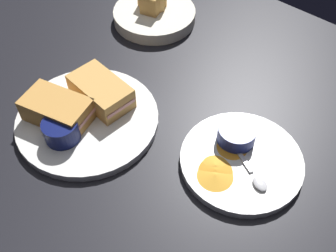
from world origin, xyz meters
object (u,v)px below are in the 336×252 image
ramekin_light_gravy (237,134)px  spoon_by_gravy_ramekin (256,178)px  sandwich_half_near (101,91)px  bread_basket_rear (154,12)px  spoon_by_dark_ramekin (78,116)px  plate_sandwich_main (88,119)px  sandwich_half_far (57,109)px  plate_chips_companion (241,161)px  ramekin_dark_sauce (61,130)px

ramekin_light_gravy → spoon_by_gravy_ramekin: bearing=-32.6°
sandwich_half_near → bread_basket_rear: bearing=112.5°
ramekin_light_gravy → bread_basket_rear: 43.93cm
spoon_by_dark_ramekin → ramekin_light_gravy: ramekin_light_gravy is taller
plate_sandwich_main → sandwich_half_near: (-1.21, 5.29, 3.20)cm
plate_sandwich_main → sandwich_half_near: size_ratio=2.06×
spoon_by_dark_ramekin → spoon_by_gravy_ramekin: 36.56cm
sandwich_half_far → plate_chips_companion: 36.74cm
plate_sandwich_main → spoon_by_gravy_ramekin: (33.53, 9.72, 1.16)cm
ramekin_dark_sauce → ramekin_light_gravy: (25.32, 21.11, -0.43)cm
spoon_by_dark_ramekin → ramekin_light_gravy: size_ratio=1.36×
plate_chips_companion → ramekin_light_gravy: (-3.41, 2.85, 2.59)cm
plate_chips_companion → spoon_by_dark_ramekin: bearing=-156.8°
ramekin_dark_sauce → sandwich_half_far: bearing=148.4°
plate_sandwich_main → sandwich_half_near: 6.30cm
sandwich_half_near → spoon_by_dark_ramekin: sandwich_half_near is taller
ramekin_dark_sauce → bread_basket_rear: (-13.80, 41.07, -1.48)cm
ramekin_light_gravy → spoon_by_gravy_ramekin: ramekin_light_gravy is taller
sandwich_half_near → ramekin_dark_sauce: 11.81cm
ramekin_dark_sauce → bread_basket_rear: bread_basket_rear is taller
spoon_by_dark_ramekin → spoon_by_gravy_ramekin: size_ratio=1.03×
bread_basket_rear → spoon_by_dark_ramekin: bearing=-71.5°
sandwich_half_far → ramekin_light_gravy: bearing=31.7°
sandwich_half_far → spoon_by_gravy_ramekin: size_ratio=1.54×
spoon_by_gravy_ramekin → bread_basket_rear: 53.12cm
bread_basket_rear → plate_chips_companion: bearing=-28.2°
plate_sandwich_main → bread_basket_rear: 37.18cm
spoon_by_dark_ramekin → sandwich_half_near: bearing=88.7°
sandwich_half_far → plate_chips_companion: sandwich_half_far is taller
ramekin_light_gravy → spoon_by_gravy_ramekin: (7.78, -4.97, -1.42)cm
sandwich_half_near → ramekin_dark_sauce: size_ratio=2.03×
sandwich_half_near → spoon_by_dark_ramekin: bearing=-91.3°
plate_sandwich_main → bread_basket_rear: bearing=111.1°
ramekin_dark_sauce → bread_basket_rear: size_ratio=0.33×
plate_sandwich_main → spoon_by_gravy_ramekin: 34.93cm
spoon_by_dark_ramekin → ramekin_dark_sauce: bearing=-70.9°
spoon_by_gravy_ramekin → bread_basket_rear: size_ratio=0.45×
spoon_by_dark_ramekin → bread_basket_rear: bread_basket_rear is taller
sandwich_half_near → ramekin_light_gravy: (26.96, 9.41, -0.61)cm
spoon_by_gravy_ramekin → bread_basket_rear: (-46.90, 24.94, 0.37)cm
sandwich_half_far → spoon_by_gravy_ramekin: bearing=19.7°
sandwich_half_near → sandwich_half_far: size_ratio=0.95×
sandwich_half_near → spoon_by_dark_ramekin: size_ratio=1.41×
spoon_by_dark_ramekin → bread_basket_rear: size_ratio=0.47×
plate_sandwich_main → ramekin_dark_sauce: (0.43, -6.41, 3.02)cm
plate_chips_companion → spoon_by_gravy_ramekin: (4.36, -2.13, 1.16)cm
sandwich_half_near → bread_basket_rear: (-12.16, 29.38, -1.67)cm
ramekin_dark_sauce → sandwich_half_near: bearing=98.0°
ramekin_dark_sauce → plate_sandwich_main: bearing=93.9°
plate_sandwich_main → spoon_by_gravy_ramekin: size_ratio=3.00×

